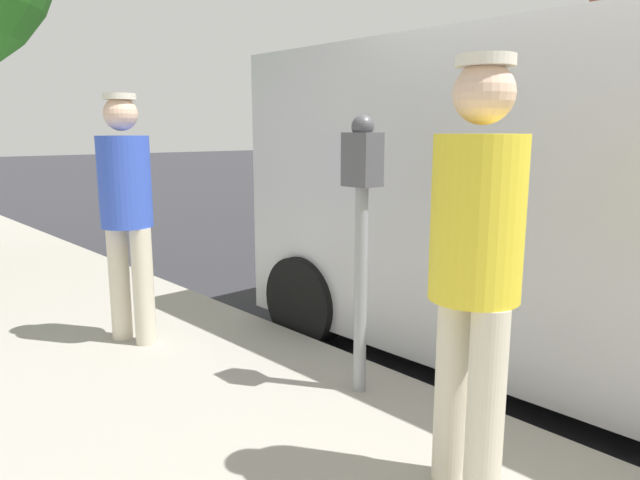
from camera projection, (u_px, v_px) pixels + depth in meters
name	position (u px, v px, depth m)	size (l,w,h in m)	color
ground_plane	(608.00, 392.00, 3.54)	(80.00, 80.00, 0.00)	#2D2D33
parking_meter_near	(362.00, 209.00, 3.04)	(0.14, 0.18, 1.52)	gray
pedestrian_in_blue	(126.00, 204.00, 3.82)	(0.34, 0.35, 1.68)	beige
pedestrian_in_yellow	(475.00, 258.00, 2.13)	(0.34, 0.34, 1.70)	beige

